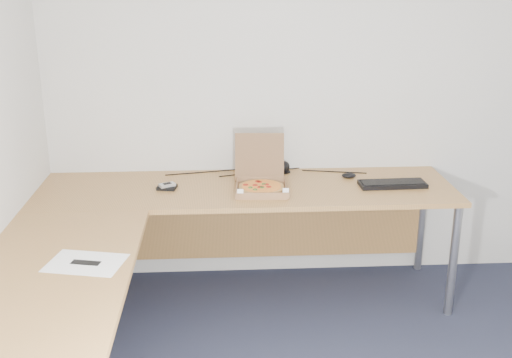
{
  "coord_description": "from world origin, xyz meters",
  "views": [
    {
      "loc": [
        -0.65,
        -2.13,
        1.97
      ],
      "look_at": [
        -0.45,
        1.28,
        0.82
      ],
      "focal_mm": 43.64,
      "sensor_mm": 36.0,
      "label": 1
    }
  ],
  "objects": [
    {
      "name": "room_shell",
      "position": [
        0.0,
        0.0,
        1.25
      ],
      "size": [
        3.5,
        3.5,
        2.5
      ],
      "primitive_type": null,
      "color": "beige",
      "rests_on": "ground"
    },
    {
      "name": "phone",
      "position": [
        -0.97,
        1.39,
        0.76
      ],
      "size": [
        0.1,
        0.09,
        0.02
      ],
      "primitive_type": "cube",
      "rotation": [
        0.0,
        0.0,
        0.49
      ],
      "color": "#B2B5BA",
      "rests_on": "wallet"
    },
    {
      "name": "cable_bundle",
      "position": [
        -0.39,
        1.68,
        0.73
      ],
      "size": [
        0.62,
        0.13,
        0.01
      ],
      "primitive_type": null,
      "rotation": [
        0.0,
        0.0,
        0.14
      ],
      "color": "black",
      "rests_on": "desk"
    },
    {
      "name": "pizza_box",
      "position": [
        -0.42,
        1.34,
        0.77
      ],
      "size": [
        0.3,
        0.35,
        0.3
      ],
      "rotation": [
        0.0,
        0.0,
        -0.06
      ],
      "color": "olive",
      "rests_on": "desk"
    },
    {
      "name": "paper_sheet",
      "position": [
        -1.26,
        0.42,
        0.73
      ],
      "size": [
        0.37,
        0.3,
        0.0
      ],
      "primitive_type": "cube",
      "rotation": [
        0.0,
        0.0,
        -0.22
      ],
      "color": "white",
      "rests_on": "desk"
    },
    {
      "name": "dome_speaker",
      "position": [
        -0.25,
        1.68,
        0.77
      ],
      "size": [
        0.1,
        0.1,
        0.08
      ],
      "primitive_type": "ellipsoid",
      "color": "black",
      "rests_on": "desk"
    },
    {
      "name": "keyboard",
      "position": [
        0.38,
        1.37,
        0.74
      ],
      "size": [
        0.41,
        0.16,
        0.02
      ],
      "primitive_type": "cube",
      "rotation": [
        0.0,
        0.0,
        0.03
      ],
      "color": "black",
      "rests_on": "desk"
    },
    {
      "name": "drinking_glass",
      "position": [
        -0.31,
        1.53,
        0.78
      ],
      "size": [
        0.06,
        0.06,
        0.11
      ],
      "primitive_type": "cylinder",
      "color": "silver",
      "rests_on": "desk"
    },
    {
      "name": "mouse",
      "position": [
        0.15,
        1.54,
        0.75
      ],
      "size": [
        0.1,
        0.07,
        0.03
      ],
      "primitive_type": "ellipsoid",
      "rotation": [
        0.0,
        0.0,
        0.16
      ],
      "color": "black",
      "rests_on": "desk"
    },
    {
      "name": "desk",
      "position": [
        -0.82,
        0.97,
        0.7
      ],
      "size": [
        2.5,
        2.2,
        0.73
      ],
      "color": "#AC793F",
      "rests_on": "ground"
    },
    {
      "name": "wallet",
      "position": [
        -0.98,
        1.4,
        0.74
      ],
      "size": [
        0.12,
        0.11,
        0.02
      ],
      "primitive_type": "cube",
      "rotation": [
        0.0,
        0.0,
        -0.18
      ],
      "color": "black",
      "rests_on": "desk"
    }
  ]
}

